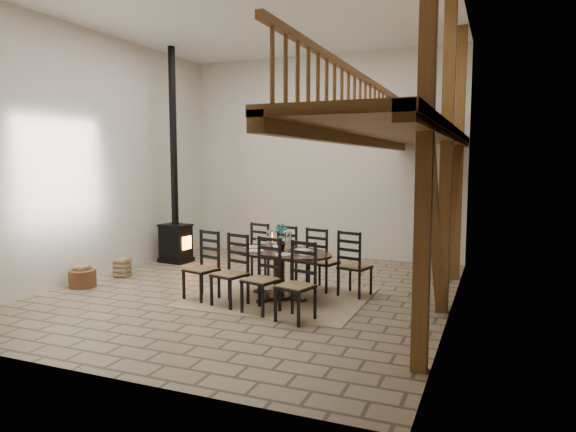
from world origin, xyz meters
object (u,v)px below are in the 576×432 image
at_px(log_basket, 83,278).
at_px(log_stack, 122,268).
at_px(dining_table, 279,275).
at_px(wood_stove, 175,216).

relative_size(log_basket, log_stack, 1.30).
height_order(dining_table, log_stack, dining_table).
bearing_deg(dining_table, wood_stove, 164.62).
height_order(log_basket, log_stack, log_basket).
xyz_separation_m(wood_stove, log_stack, (-0.10, -1.77, -0.92)).
distance_m(dining_table, log_stack, 3.67).
bearing_deg(log_stack, wood_stove, 86.63).
bearing_deg(dining_table, log_stack, -169.79).
bearing_deg(wood_stove, log_basket, -88.76).
bearing_deg(wood_stove, dining_table, -24.20).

